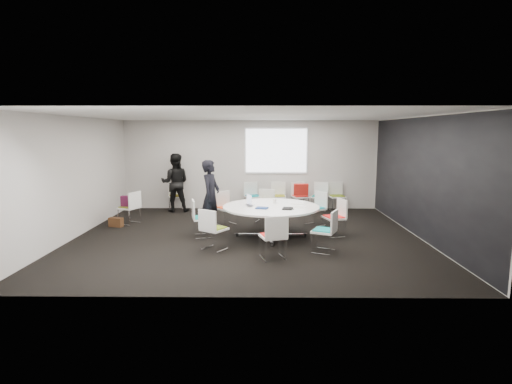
{
  "coord_description": "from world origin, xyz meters",
  "views": [
    {
      "loc": [
        0.31,
        -9.14,
        2.44
      ],
      "look_at": [
        0.2,
        0.4,
        1.0
      ],
      "focal_mm": 28.0,
      "sensor_mm": 36.0,
      "label": 1
    }
  ],
  "objects_px": {
    "chair_ring_c": "(264,212)",
    "chair_ring_d": "(226,215)",
    "chair_back_a": "(253,202)",
    "chair_back_e": "(337,202)",
    "laptop": "(251,205)",
    "maroon_bag": "(129,201)",
    "chair_back_b": "(278,202)",
    "chair_back_d": "(319,202)",
    "chair_person_back": "(177,202)",
    "brown_bag": "(116,222)",
    "chair_ring_f": "(214,237)",
    "chair_back_c": "(300,202)",
    "chair_ring_g": "(273,245)",
    "chair_ring_e": "(202,225)",
    "chair_ring_a": "(334,225)",
    "chair_ring_h": "(324,239)",
    "chair_ring_b": "(315,215)",
    "conference_table": "(271,214)",
    "cup": "(275,201)",
    "person_back": "(175,183)",
    "person_main": "(211,195)",
    "chair_spare_left": "(130,214)"
  },
  "relations": [
    {
      "from": "chair_ring_c",
      "to": "chair_ring_e",
      "type": "bearing_deg",
      "value": 67.42
    },
    {
      "from": "chair_ring_e",
      "to": "chair_spare_left",
      "type": "distance_m",
      "value": 2.48
    },
    {
      "from": "chair_back_a",
      "to": "chair_back_e",
      "type": "relative_size",
      "value": 1.0
    },
    {
      "from": "chair_ring_b",
      "to": "cup",
      "type": "bearing_deg",
      "value": 86.86
    },
    {
      "from": "chair_back_d",
      "to": "person_back",
      "type": "distance_m",
      "value": 4.5
    },
    {
      "from": "chair_back_e",
      "to": "laptop",
      "type": "xyz_separation_m",
      "value": [
        -2.61,
        -3.12,
        0.47
      ]
    },
    {
      "from": "laptop",
      "to": "cup",
      "type": "relative_size",
      "value": 3.36
    },
    {
      "from": "brown_bag",
      "to": "maroon_bag",
      "type": "bearing_deg",
      "value": 52.89
    },
    {
      "from": "chair_ring_c",
      "to": "cup",
      "type": "distance_m",
      "value": 1.22
    },
    {
      "from": "chair_ring_d",
      "to": "chair_back_e",
      "type": "bearing_deg",
      "value": 172.35
    },
    {
      "from": "chair_ring_a",
      "to": "laptop",
      "type": "bearing_deg",
      "value": 73.32
    },
    {
      "from": "chair_ring_f",
      "to": "chair_ring_h",
      "type": "xyz_separation_m",
      "value": [
        2.28,
        -0.13,
        0.0
      ]
    },
    {
      "from": "laptop",
      "to": "maroon_bag",
      "type": "height_order",
      "value": "maroon_bag"
    },
    {
      "from": "chair_ring_e",
      "to": "chair_back_b",
      "type": "distance_m",
      "value": 3.73
    },
    {
      "from": "chair_ring_c",
      "to": "maroon_bag",
      "type": "relative_size",
      "value": 2.2
    },
    {
      "from": "chair_ring_h",
      "to": "chair_ring_b",
      "type": "bearing_deg",
      "value": 21.84
    },
    {
      "from": "chair_ring_d",
      "to": "chair_ring_h",
      "type": "xyz_separation_m",
      "value": [
        2.21,
        -2.41,
        0.0
      ]
    },
    {
      "from": "chair_ring_c",
      "to": "chair_ring_e",
      "type": "distance_m",
      "value": 2.16
    },
    {
      "from": "chair_ring_b",
      "to": "laptop",
      "type": "relative_size",
      "value": 2.91
    },
    {
      "from": "chair_ring_d",
      "to": "maroon_bag",
      "type": "height_order",
      "value": "chair_ring_d"
    },
    {
      "from": "chair_ring_d",
      "to": "cup",
      "type": "relative_size",
      "value": 9.78
    },
    {
      "from": "chair_ring_d",
      "to": "chair_ring_f",
      "type": "relative_size",
      "value": 1.0
    },
    {
      "from": "person_main",
      "to": "chair_ring_e",
      "type": "bearing_deg",
      "value": -176.44
    },
    {
      "from": "chair_back_d",
      "to": "laptop",
      "type": "distance_m",
      "value": 3.73
    },
    {
      "from": "chair_back_a",
      "to": "laptop",
      "type": "relative_size",
      "value": 2.91
    },
    {
      "from": "chair_ring_b",
      "to": "laptop",
      "type": "distance_m",
      "value": 2.07
    },
    {
      "from": "chair_ring_a",
      "to": "chair_ring_h",
      "type": "xyz_separation_m",
      "value": [
        -0.43,
        -1.29,
        0.0
      ]
    },
    {
      "from": "chair_back_b",
      "to": "chair_back_c",
      "type": "bearing_deg",
      "value": -179.99
    },
    {
      "from": "person_back",
      "to": "cup",
      "type": "distance_m",
      "value": 3.91
    },
    {
      "from": "chair_back_a",
      "to": "chair_back_b",
      "type": "xyz_separation_m",
      "value": [
        0.79,
        0.03,
        0.0
      ]
    },
    {
      "from": "chair_ring_g",
      "to": "chair_person_back",
      "type": "xyz_separation_m",
      "value": [
        -2.88,
        4.81,
        0.0
      ]
    },
    {
      "from": "chair_ring_f",
      "to": "chair_ring_h",
      "type": "height_order",
      "value": "same"
    },
    {
      "from": "chair_spare_left",
      "to": "laptop",
      "type": "relative_size",
      "value": 2.91
    },
    {
      "from": "person_back",
      "to": "maroon_bag",
      "type": "height_order",
      "value": "person_back"
    },
    {
      "from": "chair_ring_c",
      "to": "chair_ring_d",
      "type": "height_order",
      "value": "same"
    },
    {
      "from": "chair_back_d",
      "to": "chair_person_back",
      "type": "bearing_deg",
      "value": 21.32
    },
    {
      "from": "conference_table",
      "to": "chair_back_b",
      "type": "relative_size",
      "value": 2.55
    },
    {
      "from": "chair_back_d",
      "to": "brown_bag",
      "type": "height_order",
      "value": "chair_back_d"
    },
    {
      "from": "chair_ring_e",
      "to": "chair_back_c",
      "type": "xyz_separation_m",
      "value": [
        2.6,
        3.18,
        0.0
      ]
    },
    {
      "from": "chair_ring_e",
      "to": "maroon_bag",
      "type": "relative_size",
      "value": 2.2
    },
    {
      "from": "chair_ring_c",
      "to": "chair_back_c",
      "type": "bearing_deg",
      "value": -104.43
    },
    {
      "from": "chair_back_d",
      "to": "brown_bag",
      "type": "xyz_separation_m",
      "value": [
        -5.59,
        -2.19,
        -0.16
      ]
    },
    {
      "from": "chair_ring_d",
      "to": "chair_back_a",
      "type": "bearing_deg",
      "value": -147.84
    },
    {
      "from": "chair_ring_g",
      "to": "chair_back_c",
      "type": "bearing_deg",
      "value": 61.11
    },
    {
      "from": "chair_ring_f",
      "to": "chair_back_b",
      "type": "distance_m",
      "value": 4.51
    },
    {
      "from": "chair_ring_f",
      "to": "chair_back_c",
      "type": "bearing_deg",
      "value": 96.51
    },
    {
      "from": "conference_table",
      "to": "chair_back_c",
      "type": "xyz_separation_m",
      "value": [
        0.99,
        3.14,
        -0.27
      ]
    },
    {
      "from": "chair_ring_a",
      "to": "laptop",
      "type": "height_order",
      "value": "chair_ring_a"
    },
    {
      "from": "chair_ring_f",
      "to": "chair_back_a",
      "type": "bearing_deg",
      "value": 114.05
    },
    {
      "from": "chair_ring_g",
      "to": "chair_ring_d",
      "type": "bearing_deg",
      "value": 94.67
    }
  ]
}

